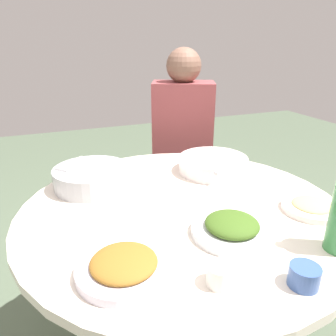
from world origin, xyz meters
name	(u,v)px	position (x,y,z in m)	size (l,w,h in m)	color
round_dining_table	(182,233)	(0.00, 0.00, 0.62)	(1.11, 1.11, 0.73)	#99999E
rice_bowl	(92,177)	(0.26, -0.27, 0.77)	(0.29, 0.29, 0.09)	#B2B5BA
soup_bowl	(213,165)	(-0.25, -0.24, 0.76)	(0.29, 0.30, 0.07)	white
dish_stirfry	(124,266)	(0.27, 0.26, 0.75)	(0.24, 0.24, 0.05)	silver
dish_greens	(232,228)	(-0.06, 0.21, 0.75)	(0.24, 0.24, 0.06)	silver
dish_noodles	(312,207)	(-0.39, 0.19, 0.75)	(0.20, 0.20, 0.03)	silver
tea_cup_near	(220,275)	(0.07, 0.38, 0.76)	(0.06, 0.06, 0.05)	white
tea_cup_far	(304,276)	(-0.10, 0.46, 0.76)	(0.07, 0.07, 0.05)	#375596
stool_for_diner_left	(181,212)	(-0.34, -0.76, 0.23)	(0.34, 0.34, 0.47)	brown
diner_left	(183,128)	(-0.34, -0.76, 0.79)	(0.43, 0.44, 0.76)	#2D333D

